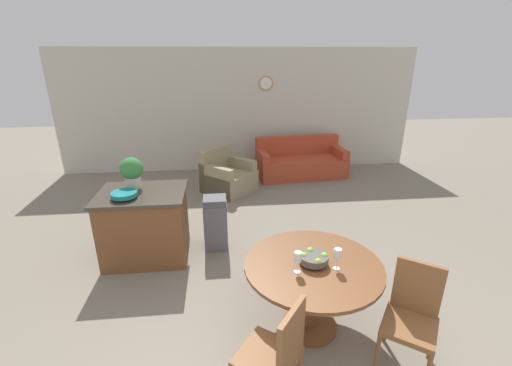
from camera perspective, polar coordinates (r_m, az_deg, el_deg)
name	(u,v)px	position (r m, az deg, el deg)	size (l,w,h in m)	color
wall_back	(239,111)	(7.90, -2.83, 11.92)	(8.00, 0.09, 2.70)	beige
dining_table	(312,279)	(3.39, 9.37, -15.50)	(1.28, 1.28, 0.74)	brown
dining_chair_near_left	(277,352)	(2.80, 3.49, -26.34)	(0.59, 0.59, 0.94)	brown
dining_chair_near_right	(412,312)	(3.36, 24.60, -19.03)	(0.59, 0.59, 0.94)	brown
fruit_bowl	(314,258)	(3.26, 9.60, -12.22)	(0.27, 0.27, 0.12)	#4C4742
wine_glass_left	(298,258)	(3.08, 6.98, -12.22)	(0.07, 0.07, 0.21)	silver
wine_glass_right	(338,254)	(3.19, 13.45, -11.47)	(0.07, 0.07, 0.21)	silver
kitchen_island	(145,225)	(4.73, -17.96, -6.64)	(1.09, 0.85, 0.93)	brown
teal_bowl	(124,194)	(4.41, -21.13, -1.78)	(0.31, 0.31, 0.08)	#147A7F
potted_plant	(132,171)	(4.67, -20.00, 1.87)	(0.29, 0.29, 0.40)	beige
trash_bin	(216,223)	(4.78, -6.74, -6.63)	(0.32, 0.30, 0.75)	#56565B
couch	(300,163)	(7.68, 7.41, 3.36)	(1.98, 1.03, 0.83)	#B24228
armchair	(227,177)	(6.78, -4.93, 1.06)	(1.20, 1.19, 0.84)	#998966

